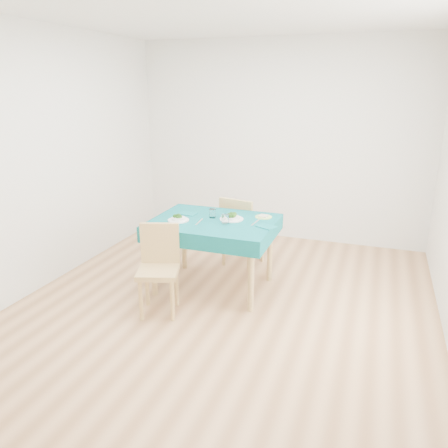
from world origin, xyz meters
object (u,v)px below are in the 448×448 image
(table, at_px, (214,254))
(bowl_near, at_px, (178,218))
(bowl_far, at_px, (232,216))
(side_plate, at_px, (264,217))
(chair_far, at_px, (244,222))
(chair_near, at_px, (158,268))

(table, distance_m, bowl_near, 0.55)
(bowl_far, bearing_deg, side_plate, 33.65)
(chair_far, relative_size, bowl_near, 4.88)
(chair_far, bearing_deg, side_plate, 140.37)
(bowl_far, relative_size, side_plate, 1.37)
(bowl_far, bearing_deg, chair_far, 96.11)
(table, relative_size, bowl_near, 5.73)
(chair_far, bearing_deg, chair_near, 87.34)
(table, bearing_deg, chair_near, -112.89)
(chair_far, xyz_separation_m, bowl_far, (0.07, -0.66, 0.26))
(bowl_near, distance_m, side_plate, 0.90)
(chair_near, bearing_deg, bowl_far, 41.16)
(table, height_order, chair_near, chair_near)
(chair_far, height_order, bowl_far, chair_far)
(bowl_near, distance_m, bowl_far, 0.55)
(bowl_near, relative_size, bowl_far, 0.89)
(bowl_far, height_order, side_plate, bowl_far)
(table, bearing_deg, bowl_near, -158.15)
(table, relative_size, bowl_far, 5.10)
(bowl_far, bearing_deg, bowl_near, -156.40)
(bowl_near, xyz_separation_m, side_plate, (0.79, 0.41, -0.03))
(table, bearing_deg, chair_far, 82.48)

